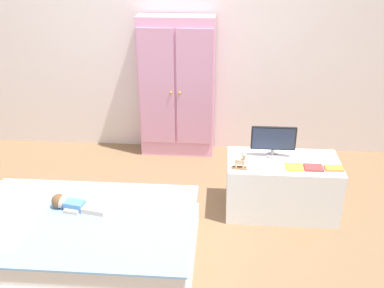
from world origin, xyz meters
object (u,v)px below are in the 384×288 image
book_red (313,168)px  book_orange (334,168)px  bed (83,239)px  book_yellow (294,167)px  tv_stand (281,186)px  rocking_horse_toy (241,161)px  doll (69,204)px  tv_monitor (273,139)px  wardrobe (177,88)px

book_red → book_orange: (0.15, 0.00, 0.00)m
bed → book_yellow: 1.57m
book_yellow → book_red: (0.14, 0.00, -0.00)m
tv_stand → rocking_horse_toy: size_ratio=6.58×
tv_stand → rocking_horse_toy: rocking_horse_toy is taller
doll → book_yellow: book_yellow is taller
bed → rocking_horse_toy: rocking_horse_toy is taller
doll → book_red: book_red is taller
rocking_horse_toy → book_orange: size_ratio=1.00×
book_yellow → book_red: same height
doll → book_orange: 1.89m
tv_monitor → book_yellow: tv_monitor is taller
rocking_horse_toy → doll: bearing=-161.0°
tv_monitor → book_orange: 0.48m
bed → book_yellow: size_ratio=11.81×
book_red → bed: bearing=-160.4°
doll → tv_stand: bearing=19.9°
tv_stand → doll: bearing=-160.1°
doll → book_yellow: bearing=15.8°
tv_stand → tv_monitor: 0.38m
wardrobe → book_yellow: 1.46m
bed → tv_monitor: (1.29, 0.74, 0.43)m
bed → book_yellow: (1.44, 0.56, 0.30)m
doll → book_red: bearing=14.5°
tv_stand → bed: bearing=-154.3°
rocking_horse_toy → bed: bearing=-153.4°
bed → doll: (-0.12, 0.12, 0.19)m
tv_stand → book_red: book_red is taller
wardrobe → book_red: (1.11, -1.06, -0.22)m
bed → doll: 0.26m
tv_stand → book_orange: size_ratio=6.56×
book_yellow → bed: bearing=-158.6°
rocking_horse_toy → book_red: bearing=4.1°
doll → bed: bearing=-46.6°
doll → book_red: 1.75m
bed → tv_monitor: bearing=29.8°
book_red → book_yellow: bearing=180.0°
rocking_horse_toy → book_red: size_ratio=0.96×
wardrobe → book_red: wardrobe is taller
book_red → book_orange: bearing=0.0°
book_yellow → book_orange: book_orange is taller
tv_stand → book_red: (0.20, -0.10, 0.23)m
rocking_horse_toy → book_yellow: bearing=5.6°
tv_stand → book_yellow: size_ratio=6.67×
rocking_horse_toy → tv_monitor: bearing=41.2°
wardrobe → tv_stand: 1.40m
book_yellow → book_red: bearing=0.0°
book_orange → bed: bearing=-161.9°
tv_stand → book_yellow: book_yellow is taller
rocking_horse_toy → book_yellow: 0.40m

